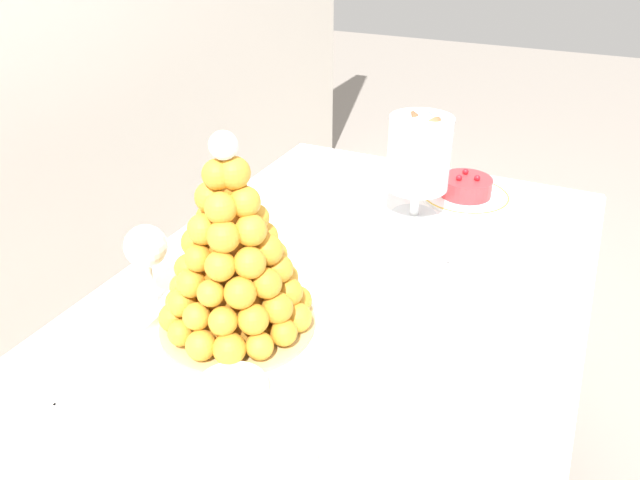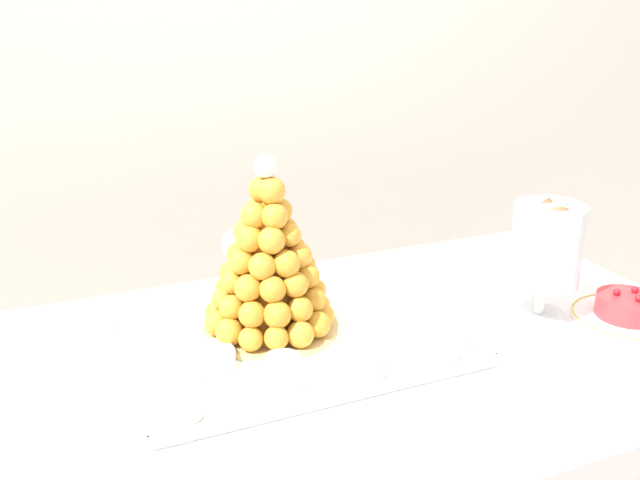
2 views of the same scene
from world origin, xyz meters
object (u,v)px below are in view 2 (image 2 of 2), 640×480
croquembouche (269,265)px  creme_brulee_ramekin (205,358)px  dessert_cup_mid_right (445,341)px  dessert_cup_left (186,402)px  fruit_tart_plate (627,310)px  macaron_goblet (547,246)px  serving_tray (295,346)px  dessert_cup_mid_left (283,374)px  dessert_cup_centre (366,362)px  wine_glass (240,248)px

croquembouche → creme_brulee_ramekin: bearing=-151.1°
dessert_cup_mid_right → creme_brulee_ramekin: size_ratio=0.59×
dessert_cup_left → fruit_tart_plate: fruit_tart_plate is taller
croquembouche → macaron_goblet: 0.52m
creme_brulee_ramekin → fruit_tart_plate: bearing=-9.7°
croquembouche → serving_tray: bearing=-73.9°
dessert_cup_mid_left → dessert_cup_mid_right: bearing=-1.8°
dessert_cup_mid_left → creme_brulee_ramekin: size_ratio=0.56×
dessert_cup_centre → macaron_goblet: bearing=10.3°
dessert_cup_mid_right → fruit_tart_plate: bearing=-0.9°
croquembouche → creme_brulee_ramekin: croquembouche is taller
dessert_cup_centre → dessert_cup_left: bearing=-179.9°
fruit_tart_plate → wine_glass: bearing=149.9°
dessert_cup_left → dessert_cup_mid_left: size_ratio=0.91×
serving_tray → dessert_cup_mid_right: (0.22, -0.13, 0.03)m
dessert_cup_mid_right → dessert_cup_left: bearing=-179.4°
dessert_cup_mid_right → croquembouche: bearing=139.4°
wine_glass → dessert_cup_centre: bearing=-75.9°
serving_tray → dessert_cup_left: bearing=-148.0°
croquembouche → macaron_goblet: croquembouche is taller
serving_tray → macaron_goblet: 0.50m
croquembouche → wine_glass: bearing=91.5°
wine_glass → fruit_tart_plate: bearing=-30.1°
dessert_cup_mid_right → wine_glass: (-0.24, 0.37, 0.08)m
dessert_cup_mid_right → dessert_cup_mid_left: bearing=178.2°
macaron_goblet → fruit_tart_plate: bearing=-28.4°
dessert_cup_left → dessert_cup_mid_left: 0.16m
croquembouche → dessert_cup_mid_right: croquembouche is taller
wine_glass → croquembouche: bearing=-88.5°
croquembouche → fruit_tart_plate: size_ratio=1.58×
serving_tray → creme_brulee_ramekin: creme_brulee_ramekin is taller
macaron_goblet → creme_brulee_ramekin: bearing=174.9°
dessert_cup_left → dessert_cup_centre: 0.29m
serving_tray → dessert_cup_mid_left: bearing=-118.3°
fruit_tart_plate → wine_glass: size_ratio=1.36×
creme_brulee_ramekin → macaron_goblet: macaron_goblet is taller
serving_tray → macaron_goblet: size_ratio=2.45×
dessert_cup_centre → serving_tray: bearing=116.5°
creme_brulee_ramekin → macaron_goblet: bearing=-5.1°
creme_brulee_ramekin → wine_glass: size_ratio=0.66×
dessert_cup_mid_left → creme_brulee_ramekin: 0.15m
croquembouche → dessert_cup_left: croquembouche is taller
dessert_cup_left → dessert_cup_mid_right: size_ratio=0.86×
creme_brulee_ramekin → macaron_goblet: size_ratio=0.42×
dessert_cup_left → dessert_cup_mid_right: 0.44m
dessert_cup_mid_left → macaron_goblet: bearing=6.4°
creme_brulee_ramekin → macaron_goblet: 0.66m
macaron_goblet → wine_glass: macaron_goblet is taller
serving_tray → dessert_cup_centre: dessert_cup_centre is taller
creme_brulee_ramekin → wine_glass: (0.14, 0.24, 0.09)m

